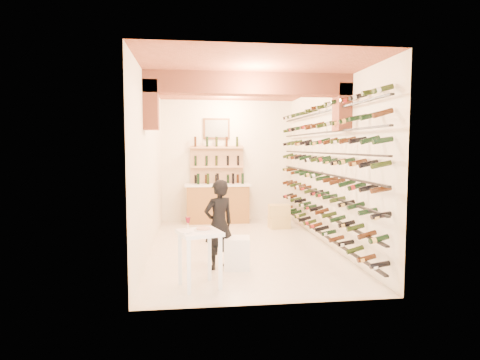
% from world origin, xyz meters
% --- Properties ---
extents(ground, '(6.00, 6.00, 0.00)m').
position_xyz_m(ground, '(0.00, 0.00, 0.00)').
color(ground, silver).
rests_on(ground, ground).
extents(room_shell, '(3.52, 6.02, 3.21)m').
position_xyz_m(room_shell, '(0.00, -0.26, 2.25)').
color(room_shell, white).
rests_on(room_shell, ground).
extents(wine_rack, '(0.32, 5.70, 2.56)m').
position_xyz_m(wine_rack, '(1.53, 0.00, 1.55)').
color(wine_rack, black).
rests_on(wine_rack, ground).
extents(back_counter, '(1.70, 0.62, 1.29)m').
position_xyz_m(back_counter, '(-0.30, 2.65, 0.53)').
color(back_counter, olive).
rests_on(back_counter, ground).
extents(back_shelving, '(1.40, 0.31, 2.73)m').
position_xyz_m(back_shelving, '(-0.30, 2.89, 1.17)').
color(back_shelving, tan).
rests_on(back_shelving, ground).
extents(tasting_table, '(0.69, 0.69, 0.97)m').
position_xyz_m(tasting_table, '(-0.88, -2.25, 0.66)').
color(tasting_table, white).
rests_on(tasting_table, ground).
extents(white_stool, '(0.46, 0.46, 0.51)m').
position_xyz_m(white_stool, '(-0.26, -1.43, 0.25)').
color(white_stool, white).
rests_on(white_stool, ground).
extents(person, '(0.63, 0.55, 1.45)m').
position_xyz_m(person, '(-0.55, -1.39, 0.72)').
color(person, black).
rests_on(person, ground).
extents(chrome_barstool, '(0.42, 0.42, 0.81)m').
position_xyz_m(chrome_barstool, '(-0.41, 0.48, 0.47)').
color(chrome_barstool, silver).
rests_on(chrome_barstool, ground).
extents(crate_lower, '(0.52, 0.39, 0.29)m').
position_xyz_m(crate_lower, '(1.13, 1.71, 0.15)').
color(crate_lower, '#CFB972').
rests_on(crate_lower, ground).
extents(crate_upper, '(0.50, 0.35, 0.29)m').
position_xyz_m(crate_upper, '(1.13, 1.71, 0.43)').
color(crate_upper, '#CFB972').
rests_on(crate_upper, crate_lower).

